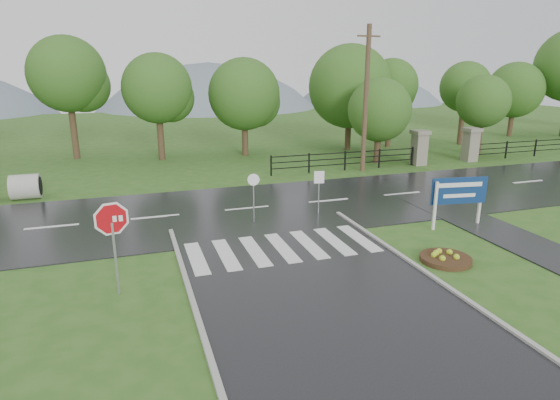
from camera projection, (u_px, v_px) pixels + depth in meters
name	position (u px, v px, depth m)	size (l,w,h in m)	color
ground	(344.00, 319.00, 11.88)	(120.00, 120.00, 0.00)	#305A1E
main_road	(247.00, 209.00, 21.01)	(90.00, 8.00, 0.04)	black
walkway	(498.00, 232.00, 18.09)	(2.20, 11.00, 0.04)	#252528
crosswalk	(282.00, 247.00, 16.43)	(6.50, 2.80, 0.02)	silver
pillar_west	(419.00, 147.00, 30.07)	(1.00, 1.00, 2.24)	gray
pillar_east	(471.00, 144.00, 31.27)	(1.00, 1.00, 2.24)	gray
fence_west	(345.00, 159.00, 28.62)	(9.58, 0.08, 1.20)	black
hills	(186.00, 204.00, 76.56)	(102.00, 48.00, 48.00)	slate
treeline	(213.00, 154.00, 34.09)	(83.20, 5.20, 10.00)	#2A561A
stop_sign	(112.00, 227.00, 12.70)	(1.24, 0.30, 2.86)	#939399
estate_billboard	(459.00, 193.00, 18.33)	(2.30, 0.41, 2.03)	silver
flower_bed	(446.00, 258.00, 15.37)	(1.66, 1.66, 0.33)	#332111
reg_sign_small	(319.00, 184.00, 19.78)	(0.43, 0.12, 1.95)	#939399
reg_sign_round	(254.00, 192.00, 18.78)	(0.48, 0.11, 2.08)	#939399
utility_pole_east	(366.00, 99.00, 27.45)	(1.51, 0.28, 8.48)	#473523
entrance_tree_left	(380.00, 110.00, 30.15)	(4.09, 4.09, 5.51)	#3D2B1C
entrance_tree_right	(483.00, 102.00, 32.50)	(3.63, 3.63, 5.64)	#3D2B1C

